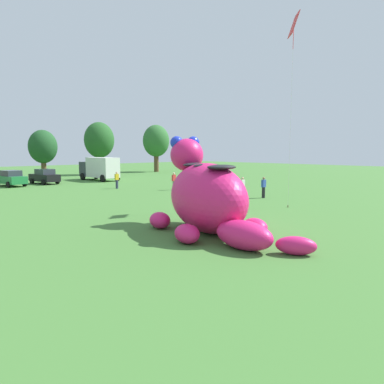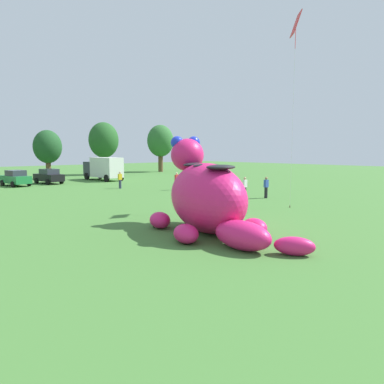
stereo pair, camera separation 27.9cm
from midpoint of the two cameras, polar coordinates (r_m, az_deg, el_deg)
The scene contains 13 objects.
ground_plane at distance 18.40m, azimuth 3.03°, elevation -5.27°, with size 160.00×160.00×0.00m, color #427533.
giant_inflatable_creature at distance 16.54m, azimuth 1.98°, elevation -0.74°, with size 5.77×9.18×4.57m.
car_green at distance 42.65m, azimuth -27.39°, elevation 1.97°, with size 2.34×4.29×1.72m.
car_black at distance 44.14m, azimuth -22.89°, elevation 2.33°, with size 2.35×4.29×1.72m.
box_truck at distance 46.95m, azimuth -14.88°, elevation 3.77°, with size 2.63×6.50×2.95m.
tree_centre_left at distance 51.57m, azimuth -23.10°, elevation 6.70°, with size 3.70×3.70×6.57m.
tree_centre at distance 58.30m, azimuth -14.89°, elevation 8.06°, with size 4.68×4.68×8.30m.
tree_centre_right at distance 64.61m, azimuth -5.95°, elevation 8.17°, with size 4.75×4.75×8.44m.
spectator_near_inflatable at distance 34.41m, azimuth -3.18°, elevation 1.75°, with size 0.38×0.26×1.71m.
spectator_mid_field at distance 28.73m, azimuth 7.87°, elevation 0.72°, with size 0.38×0.26×1.71m.
spectator_by_cars at distance 36.42m, azimuth -12.27°, elevation 1.88°, with size 0.38×0.26×1.71m.
spectator_far_side at distance 29.06m, azimuth 11.22°, elevation 0.72°, with size 0.38×0.26×1.71m.
tethered_flying_kite at distance 25.56m, azimuth 15.77°, elevation 24.07°, with size 1.13×1.13×12.51m.
Camera 1 is at (-13.27, -12.18, 3.81)m, focal length 33.01 mm.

